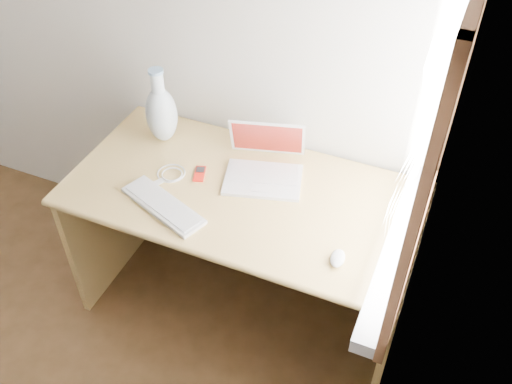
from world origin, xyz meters
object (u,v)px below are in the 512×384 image
at_px(desk, 252,215).
at_px(vase, 161,112).
at_px(external_keyboard, 163,205).
at_px(laptop, 267,166).

distance_m(desk, vase, 0.61).
relative_size(desk, external_keyboard, 3.56).
relative_size(laptop, vase, 1.03).
bearing_deg(desk, external_keyboard, -130.25).
relative_size(desk, laptop, 3.96).
bearing_deg(laptop, vase, 158.94).
relative_size(laptop, external_keyboard, 0.90).
bearing_deg(laptop, external_keyboard, -147.19).
height_order(desk, vase, vase).
xyz_separation_m(desk, vase, (-0.48, 0.09, 0.37)).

